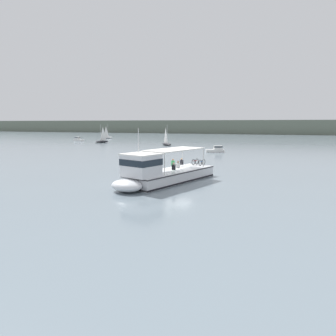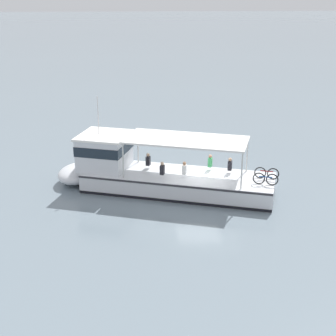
% 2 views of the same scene
% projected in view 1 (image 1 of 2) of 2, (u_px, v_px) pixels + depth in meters
% --- Properties ---
extents(ground_plane, '(400.00, 400.00, 0.00)m').
position_uv_depth(ground_plane, '(179.00, 179.00, 31.39)').
color(ground_plane, slate).
extents(distant_shoreline, '(400.00, 28.00, 7.35)m').
position_uv_depth(distant_shoreline, '(262.00, 127.00, 168.92)').
color(distant_shoreline, '#606B5B').
rests_on(distant_shoreline, ground).
extents(ferry_main, '(6.95, 13.03, 5.32)m').
position_uv_depth(ferry_main, '(161.00, 173.00, 29.02)').
color(ferry_main, silver).
rests_on(ferry_main, ground).
extents(sailboat_horizon_east, '(4.38, 4.39, 5.40)m').
position_uv_depth(sailboat_horizon_east, '(167.00, 143.00, 79.74)').
color(sailboat_horizon_east, '#232328').
rests_on(sailboat_horizon_east, ground).
extents(sailboat_far_right, '(3.11, 4.97, 5.40)m').
position_uv_depth(sailboat_far_right, '(107.00, 137.00, 116.06)').
color(sailboat_far_right, white).
rests_on(sailboat_far_right, ground).
extents(motorboat_far_left, '(3.80, 2.10, 1.26)m').
position_uv_depth(motorboat_far_left, '(78.00, 139.00, 98.89)').
color(motorboat_far_left, white).
rests_on(motorboat_far_left, ground).
extents(sailboat_outer_anchorage, '(3.02, 4.98, 5.40)m').
position_uv_depth(sailboat_outer_anchorage, '(102.00, 141.00, 90.74)').
color(sailboat_outer_anchorage, '#232328').
rests_on(sailboat_outer_anchorage, ground).
extents(motorboat_near_starboard, '(3.83, 2.54, 1.26)m').
position_uv_depth(motorboat_near_starboard, '(216.00, 149.00, 60.72)').
color(motorboat_near_starboard, white).
rests_on(motorboat_near_starboard, ground).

